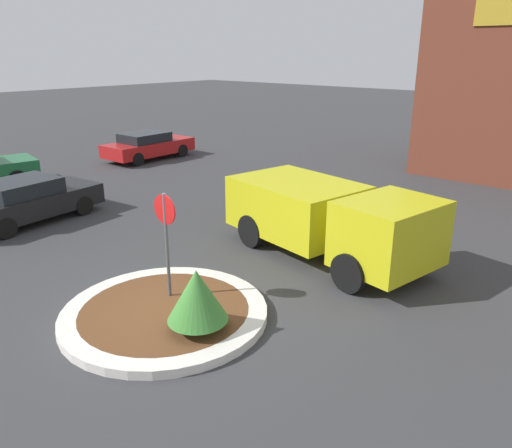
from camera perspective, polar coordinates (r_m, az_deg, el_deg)
ground_plane at (r=10.35m, az=-10.34°, el=-10.42°), size 120.00×120.00×0.00m
traffic_island at (r=10.30m, az=-10.37°, el=-9.98°), size 4.11×4.11×0.18m
stop_sign at (r=10.19m, az=-10.24°, el=-0.72°), size 0.62×0.07×2.41m
island_shrub at (r=9.17m, az=-6.77°, el=-8.08°), size 1.12×1.12×1.19m
utility_truck at (r=12.79m, az=8.08°, el=0.91°), size 5.91×3.27×1.92m
parked_sedan_black at (r=16.95m, az=-24.62°, el=2.51°), size 2.26×4.42×1.36m
parked_sedan_red at (r=25.17m, az=-12.24°, el=8.77°), size 1.97×4.48×1.31m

